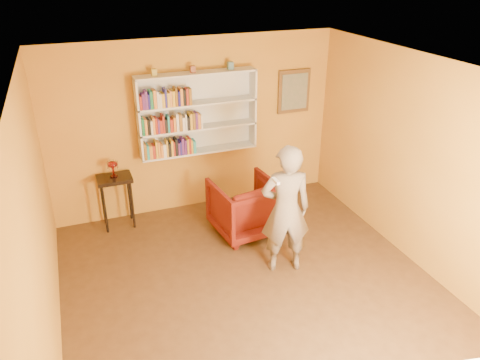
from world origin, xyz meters
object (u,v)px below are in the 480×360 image
Objects in this scene: ruby_lustre at (113,166)px; person at (286,210)px; armchair at (245,207)px; bookshelf at (197,113)px; console_table at (115,186)px.

person reaches higher than ruby_lustre.
armchair is at bearing -68.53° from person.
bookshelf reaches higher than armchair.
person is (0.54, -2.01, -0.73)m from bookshelf.
console_table is 2.64m from person.
ruby_lustre reaches higher than armchair.
armchair is at bearing -26.04° from console_table.
person is at bearing -44.71° from ruby_lustre.
ruby_lustre is 0.14× the size of person.
bookshelf is 2.21× the size of console_table.
ruby_lustre is 0.27× the size of armchair.
ruby_lustre is (-0.00, 0.00, 0.32)m from console_table.
person is at bearing -44.71° from console_table.
bookshelf is 1.47m from ruby_lustre.
console_table is 1.94m from armchair.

